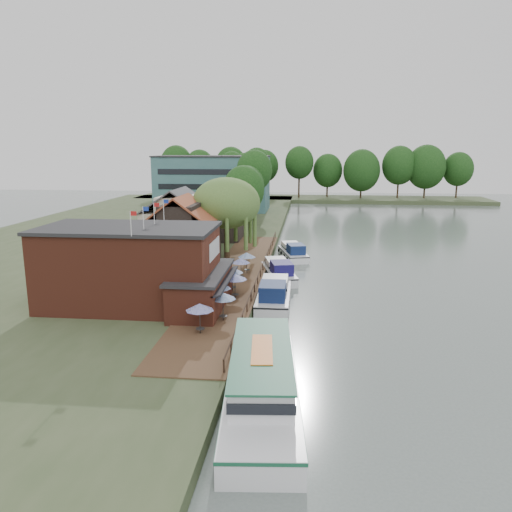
{
  "coord_description": "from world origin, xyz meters",
  "views": [
    {
      "loc": [
        -0.2,
        -42.86,
        15.01
      ],
      "look_at": [
        -6.0,
        12.0,
        3.0
      ],
      "focal_mm": 35.0,
      "sensor_mm": 36.0,
      "label": 1
    }
  ],
  "objects_px": {
    "umbrella_3": "(235,286)",
    "cruiser_2": "(293,250)",
    "umbrella_4": "(233,279)",
    "umbrella_6": "(247,263)",
    "umbrella_0": "(200,318)",
    "cottage_b": "(179,220)",
    "cruiser_0": "(274,291)",
    "cruiser_1": "(279,269)",
    "cottage_c": "(219,212)",
    "hotel_block": "(213,183)",
    "umbrella_2": "(218,295)",
    "pub": "(151,267)",
    "tour_boat": "(262,380)",
    "willow": "(226,219)",
    "umbrella_1": "(223,306)",
    "umbrella_5": "(241,269)",
    "swan": "(238,380)",
    "cottage_a": "(182,232)"
  },
  "relations": [
    {
      "from": "hotel_block",
      "to": "cruiser_2",
      "type": "xyz_separation_m",
      "value": [
        19.81,
        -45.09,
        -6.01
      ]
    },
    {
      "from": "willow",
      "to": "umbrella_6",
      "type": "relative_size",
      "value": 4.39
    },
    {
      "from": "umbrella_1",
      "to": "umbrella_5",
      "type": "height_order",
      "value": "same"
    },
    {
      "from": "umbrella_5",
      "to": "pub",
      "type": "bearing_deg",
      "value": -124.7
    },
    {
      "from": "umbrella_3",
      "to": "cruiser_2",
      "type": "bearing_deg",
      "value": 78.45
    },
    {
      "from": "umbrella_2",
      "to": "umbrella_6",
      "type": "distance_m",
      "value": 12.96
    },
    {
      "from": "umbrella_0",
      "to": "cruiser_1",
      "type": "distance_m",
      "value": 21.49
    },
    {
      "from": "umbrella_4",
      "to": "umbrella_6",
      "type": "height_order",
      "value": "same"
    },
    {
      "from": "hotel_block",
      "to": "umbrella_2",
      "type": "height_order",
      "value": "hotel_block"
    },
    {
      "from": "hotel_block",
      "to": "cottage_b",
      "type": "distance_m",
      "value": 46.21
    },
    {
      "from": "pub",
      "to": "umbrella_5",
      "type": "xyz_separation_m",
      "value": [
        6.72,
        9.71,
        -2.36
      ]
    },
    {
      "from": "cottage_a",
      "to": "cruiser_2",
      "type": "bearing_deg",
      "value": 40.44
    },
    {
      "from": "cruiser_0",
      "to": "cruiser_2",
      "type": "xyz_separation_m",
      "value": [
        1.18,
        21.09,
        -0.18
      ]
    },
    {
      "from": "umbrella_6",
      "to": "umbrella_1",
      "type": "bearing_deg",
      "value": -89.92
    },
    {
      "from": "umbrella_3",
      "to": "tour_boat",
      "type": "bearing_deg",
      "value": -76.68
    },
    {
      "from": "umbrella_0",
      "to": "pub",
      "type": "bearing_deg",
      "value": 131.83
    },
    {
      "from": "umbrella_6",
      "to": "swan",
      "type": "relative_size",
      "value": 5.4
    },
    {
      "from": "cottage_c",
      "to": "willow",
      "type": "relative_size",
      "value": 0.82
    },
    {
      "from": "pub",
      "to": "cruiser_0",
      "type": "bearing_deg",
      "value": 24.44
    },
    {
      "from": "cottage_c",
      "to": "umbrella_6",
      "type": "relative_size",
      "value": 3.58
    },
    {
      "from": "cruiser_0",
      "to": "cruiser_1",
      "type": "distance_m",
      "value": 9.67
    },
    {
      "from": "cottage_b",
      "to": "umbrella_3",
      "type": "distance_m",
      "value": 24.95
    },
    {
      "from": "cruiser_1",
      "to": "swan",
      "type": "relative_size",
      "value": 22.81
    },
    {
      "from": "cottage_b",
      "to": "umbrella_1",
      "type": "height_order",
      "value": "cottage_b"
    },
    {
      "from": "cottage_c",
      "to": "cruiser_0",
      "type": "height_order",
      "value": "cottage_c"
    },
    {
      "from": "cottage_b",
      "to": "umbrella_2",
      "type": "xyz_separation_m",
      "value": [
        10.04,
        -25.34,
        -2.96
      ]
    },
    {
      "from": "cottage_a",
      "to": "willow",
      "type": "bearing_deg",
      "value": 48.01
    },
    {
      "from": "cottage_b",
      "to": "cruiser_1",
      "type": "bearing_deg",
      "value": -35.9
    },
    {
      "from": "willow",
      "to": "swan",
      "type": "relative_size",
      "value": 23.69
    },
    {
      "from": "willow",
      "to": "umbrella_4",
      "type": "height_order",
      "value": "willow"
    },
    {
      "from": "cruiser_1",
      "to": "tour_boat",
      "type": "height_order",
      "value": "tour_boat"
    },
    {
      "from": "umbrella_0",
      "to": "cottage_b",
      "type": "bearing_deg",
      "value": 107.24
    },
    {
      "from": "pub",
      "to": "umbrella_4",
      "type": "distance_m",
      "value": 8.71
    },
    {
      "from": "willow",
      "to": "cruiser_1",
      "type": "relative_size",
      "value": 1.04
    },
    {
      "from": "umbrella_4",
      "to": "swan",
      "type": "bearing_deg",
      "value": -80.22
    },
    {
      "from": "umbrella_5",
      "to": "swan",
      "type": "relative_size",
      "value": 5.4
    },
    {
      "from": "cottage_c",
      "to": "umbrella_0",
      "type": "distance_m",
      "value": 40.95
    },
    {
      "from": "hotel_block",
      "to": "cottage_b",
      "type": "bearing_deg",
      "value": -85.03
    },
    {
      "from": "cottage_b",
      "to": "cruiser_0",
      "type": "height_order",
      "value": "cottage_b"
    },
    {
      "from": "cottage_c",
      "to": "umbrella_4",
      "type": "bearing_deg",
      "value": -77.28
    },
    {
      "from": "pub",
      "to": "cottage_c",
      "type": "bearing_deg",
      "value": 90.0
    },
    {
      "from": "hotel_block",
      "to": "umbrella_2",
      "type": "relative_size",
      "value": 10.69
    },
    {
      "from": "cottage_c",
      "to": "willow",
      "type": "bearing_deg",
      "value": -75.96
    },
    {
      "from": "pub",
      "to": "cruiser_2",
      "type": "relative_size",
      "value": 2.1
    },
    {
      "from": "umbrella_6",
      "to": "tour_boat",
      "type": "distance_m",
      "value": 27.88
    },
    {
      "from": "umbrella_6",
      "to": "cruiser_0",
      "type": "relative_size",
      "value": 0.22
    },
    {
      "from": "umbrella_1",
      "to": "hotel_block",
      "type": "bearing_deg",
      "value": 101.42
    },
    {
      "from": "cottage_a",
      "to": "cottage_b",
      "type": "bearing_deg",
      "value": 106.7
    },
    {
      "from": "cottage_b",
      "to": "willow",
      "type": "height_order",
      "value": "willow"
    },
    {
      "from": "pub",
      "to": "cottage_c",
      "type": "height_order",
      "value": "cottage_c"
    }
  ]
}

